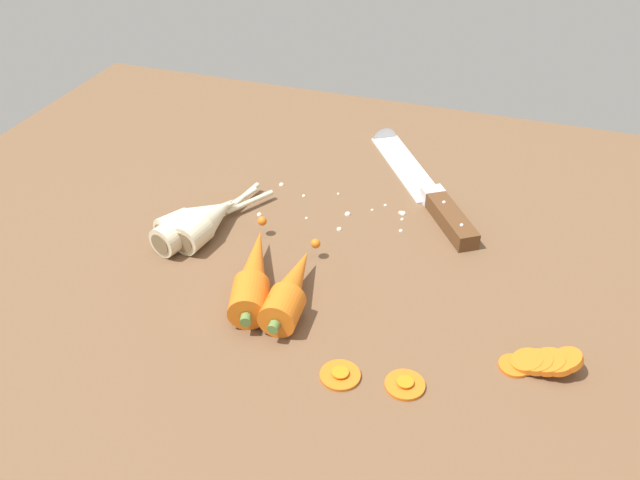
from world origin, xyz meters
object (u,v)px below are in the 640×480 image
at_px(parsnip_mid_right, 209,220).
at_px(parsnip_front, 200,218).
at_px(whole_carrot, 253,274).
at_px(carrot_slice_stack, 542,362).
at_px(whole_carrot_second, 292,288).
at_px(chefs_knife, 417,178).
at_px(parsnip_mid_left, 194,223).
at_px(carrot_slice_stray_mid, 340,374).
at_px(carrot_slice_stray_near, 405,384).

bearing_deg(parsnip_mid_right, parsnip_front, 176.31).
height_order(whole_carrot, carrot_slice_stack, whole_carrot).
relative_size(whole_carrot_second, carrot_slice_stack, 2.07).
bearing_deg(chefs_knife, whole_carrot, -113.05).
distance_m(parsnip_mid_left, carrot_slice_stray_mid, 0.31).
relative_size(whole_carrot, whole_carrot_second, 1.15).
bearing_deg(whole_carrot, chefs_knife, 66.95).
xyz_separation_m(chefs_knife, carrot_slice_stack, (0.20, -0.33, 0.00)).
height_order(whole_carrot_second, carrot_slice_stray_mid, whole_carrot_second).
bearing_deg(chefs_knife, whole_carrot_second, -103.77).
xyz_separation_m(carrot_slice_stack, carrot_slice_stray_mid, (-0.19, -0.08, -0.01)).
height_order(chefs_knife, carrot_slice_stray_mid, chefs_knife).
bearing_deg(whole_carrot, carrot_slice_stray_near, -24.52).
height_order(whole_carrot, carrot_slice_stray_mid, whole_carrot).
bearing_deg(parsnip_front, carrot_slice_stray_near, -29.48).
height_order(chefs_knife, whole_carrot_second, whole_carrot_second).
bearing_deg(parsnip_mid_left, carrot_slice_stack, -12.45).
height_order(carrot_slice_stack, carrot_slice_stray_near, carrot_slice_stack).
bearing_deg(parsnip_mid_right, whole_carrot_second, -32.22).
height_order(parsnip_mid_right, carrot_slice_stray_mid, parsnip_mid_right).
relative_size(whole_carrot_second, parsnip_mid_right, 0.95).
xyz_separation_m(whole_carrot_second, parsnip_front, (-0.17, 0.10, -0.00)).
xyz_separation_m(whole_carrot, carrot_slice_stray_mid, (0.14, -0.10, -0.02)).
distance_m(parsnip_mid_right, carrot_slice_stray_near, 0.35).
bearing_deg(chefs_knife, carrot_slice_stray_mid, -88.74).
distance_m(whole_carrot_second, carrot_slice_stack, 0.28).
bearing_deg(parsnip_mid_right, parsnip_mid_left, -142.76).
distance_m(whole_carrot, carrot_slice_stray_near, 0.22).
bearing_deg(parsnip_mid_left, parsnip_front, 81.35).
height_order(parsnip_front, carrot_slice_stray_near, parsnip_front).
bearing_deg(whole_carrot_second, carrot_slice_stack, -2.99).
distance_m(chefs_knife, carrot_slice_stray_near, 0.40).
height_order(parsnip_mid_left, carrot_slice_stray_mid, parsnip_mid_left).
relative_size(parsnip_mid_right, carrot_slice_stack, 2.17).
xyz_separation_m(parsnip_front, carrot_slice_stray_mid, (0.25, -0.19, -0.02)).
xyz_separation_m(parsnip_mid_left, parsnip_mid_right, (0.02, 0.01, 0.00)).
relative_size(parsnip_mid_left, carrot_slice_stray_mid, 4.30).
relative_size(carrot_slice_stack, carrot_slice_stray_near, 2.00).
height_order(whole_carrot_second, parsnip_mid_right, whole_carrot_second).
height_order(parsnip_front, carrot_slice_stack, parsnip_front).
height_order(parsnip_front, parsnip_mid_left, same).
bearing_deg(whole_carrot_second, parsnip_front, 149.77).
bearing_deg(parsnip_front, whole_carrot, -37.23).
distance_m(chefs_knife, whole_carrot_second, 0.32).
height_order(parsnip_front, parsnip_mid_right, same).
relative_size(parsnip_mid_right, carrot_slice_stray_mid, 4.23).
bearing_deg(parsnip_front, chefs_knife, 41.68).
relative_size(chefs_knife, carrot_slice_stray_mid, 7.44).
xyz_separation_m(parsnip_front, carrot_slice_stack, (0.44, -0.11, -0.01)).
distance_m(carrot_slice_stack, carrot_slice_stray_mid, 0.20).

